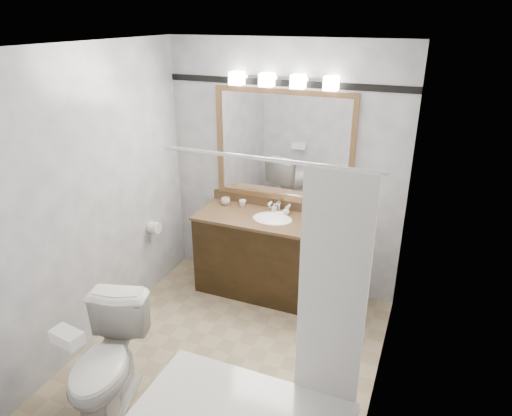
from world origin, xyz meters
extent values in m
cube|color=tan|center=(0.00, 0.00, -0.01)|extent=(2.40, 2.60, 0.01)
cube|color=white|center=(0.00, 0.00, 2.50)|extent=(2.40, 2.60, 0.01)
cube|color=silver|center=(0.00, 1.30, 1.25)|extent=(2.40, 0.01, 2.50)
cube|color=silver|center=(0.00, -1.30, 1.25)|extent=(2.40, 0.01, 2.50)
cube|color=silver|center=(-1.20, 0.00, 1.25)|extent=(0.01, 2.60, 2.50)
cube|color=silver|center=(1.20, 0.00, 1.25)|extent=(0.01, 2.60, 2.50)
cube|color=black|center=(0.00, 1.01, 0.41)|extent=(1.50, 0.55, 0.82)
cube|color=olive|center=(0.00, 1.01, 0.83)|extent=(1.53, 0.58, 0.03)
cube|color=olive|center=(0.00, 1.29, 0.90)|extent=(1.53, 0.03, 0.10)
ellipsoid|color=white|center=(0.00, 1.01, 0.82)|extent=(0.44, 0.34, 0.14)
cube|color=olive|center=(0.00, 1.28, 2.02)|extent=(1.40, 0.04, 0.05)
cube|color=olive|center=(0.00, 1.28, 0.97)|extent=(1.40, 0.04, 0.05)
cube|color=olive|center=(-0.68, 1.28, 1.50)|extent=(0.05, 0.04, 1.00)
cube|color=olive|center=(0.68, 1.28, 1.50)|extent=(0.05, 0.04, 1.00)
cube|color=white|center=(0.00, 1.29, 1.50)|extent=(1.30, 0.01, 1.00)
cube|color=silver|center=(0.00, 1.27, 2.15)|extent=(0.90, 0.05, 0.03)
cube|color=white|center=(-0.45, 1.22, 2.13)|extent=(0.12, 0.12, 0.12)
cube|color=white|center=(-0.15, 1.22, 2.13)|extent=(0.12, 0.12, 0.12)
cube|color=white|center=(0.15, 1.22, 2.13)|extent=(0.12, 0.12, 0.12)
cube|color=white|center=(0.45, 1.22, 2.13)|extent=(0.12, 0.12, 0.12)
cube|color=black|center=(0.00, 1.29, 2.10)|extent=(2.40, 0.01, 0.06)
cylinder|color=silver|center=(0.53, -0.54, 1.95)|extent=(1.30, 0.02, 0.02)
cube|color=white|center=(0.95, -0.55, 1.18)|extent=(0.40, 0.04, 1.55)
cylinder|color=white|center=(-1.14, 0.66, 0.70)|extent=(0.11, 0.12, 0.12)
imported|color=white|center=(-0.56, -0.83, 0.40)|extent=(0.65, 0.88, 0.80)
cube|color=white|center=(-0.56, -1.12, 0.84)|extent=(0.22, 0.14, 0.08)
cylinder|color=black|center=(0.59, 1.03, 0.86)|extent=(0.18, 0.18, 0.02)
cylinder|color=black|center=(0.58, 1.09, 0.99)|extent=(0.15, 0.15, 0.26)
sphere|color=black|center=(0.58, 1.09, 1.12)|extent=(0.16, 0.16, 0.16)
cube|color=black|center=(0.59, 1.01, 1.08)|extent=(0.11, 0.11, 0.05)
cylinder|color=silver|center=(0.59, 1.01, 0.89)|extent=(0.06, 0.06, 0.06)
imported|color=white|center=(-0.58, 1.17, 0.89)|extent=(0.09, 0.09, 0.07)
imported|color=white|center=(-0.39, 1.18, 0.88)|extent=(0.08, 0.08, 0.07)
imported|color=white|center=(-0.03, 1.16, 0.90)|extent=(0.05, 0.05, 0.09)
imported|color=white|center=(0.09, 1.16, 0.89)|extent=(0.08, 0.08, 0.09)
cube|color=beige|center=(0.03, 1.13, 0.86)|extent=(0.09, 0.07, 0.03)
camera|label=1|loc=(1.39, -2.78, 2.68)|focal=32.00mm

